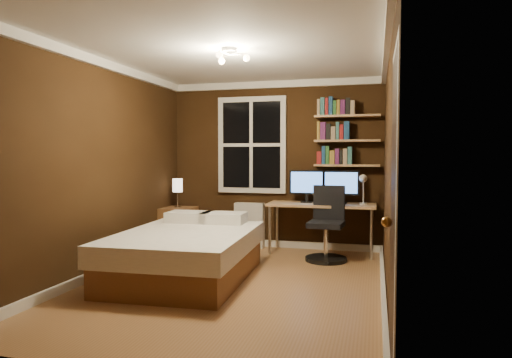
% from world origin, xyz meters
% --- Properties ---
extents(floor, '(4.20, 4.20, 0.00)m').
position_xyz_m(floor, '(0.00, 0.00, 0.00)').
color(floor, '#92623A').
rests_on(floor, ground).
extents(wall_back, '(3.20, 0.04, 2.50)m').
position_xyz_m(wall_back, '(0.00, 2.10, 1.25)').
color(wall_back, black).
rests_on(wall_back, ground).
extents(wall_left, '(0.04, 4.20, 2.50)m').
position_xyz_m(wall_left, '(-1.60, 0.00, 1.25)').
color(wall_left, black).
rests_on(wall_left, ground).
extents(wall_right, '(0.04, 4.20, 2.50)m').
position_xyz_m(wall_right, '(1.60, 0.00, 1.25)').
color(wall_right, black).
rests_on(wall_right, ground).
extents(ceiling, '(3.20, 4.20, 0.02)m').
position_xyz_m(ceiling, '(0.00, 0.00, 2.50)').
color(ceiling, white).
rests_on(ceiling, wall_back).
extents(window, '(1.06, 0.06, 1.46)m').
position_xyz_m(window, '(-0.35, 2.06, 1.55)').
color(window, silver).
rests_on(window, wall_back).
extents(door, '(0.03, 0.82, 2.05)m').
position_xyz_m(door, '(1.59, -1.55, 1.02)').
color(door, black).
rests_on(door, ground).
extents(door_knob, '(0.06, 0.06, 0.06)m').
position_xyz_m(door_knob, '(1.55, -1.85, 1.00)').
color(door_knob, '#BF833C').
rests_on(door_knob, door).
extents(ceiling_fixture, '(0.44, 0.44, 0.18)m').
position_xyz_m(ceiling_fixture, '(0.00, -0.10, 2.40)').
color(ceiling_fixture, beige).
rests_on(ceiling_fixture, ceiling).
extents(bookshelf_lower, '(0.92, 0.22, 0.03)m').
position_xyz_m(bookshelf_lower, '(1.08, 1.98, 1.25)').
color(bookshelf_lower, '#A2744E').
rests_on(bookshelf_lower, wall_back).
extents(books_row_lower, '(0.48, 0.16, 0.23)m').
position_xyz_m(books_row_lower, '(1.08, 1.98, 1.38)').
color(books_row_lower, maroon).
rests_on(books_row_lower, bookshelf_lower).
extents(bookshelf_middle, '(0.92, 0.22, 0.03)m').
position_xyz_m(bookshelf_middle, '(1.08, 1.98, 1.60)').
color(bookshelf_middle, '#A2744E').
rests_on(bookshelf_middle, wall_back).
extents(books_row_middle, '(0.42, 0.16, 0.23)m').
position_xyz_m(books_row_middle, '(1.08, 1.98, 1.73)').
color(books_row_middle, navy).
rests_on(books_row_middle, bookshelf_middle).
extents(bookshelf_upper, '(0.92, 0.22, 0.03)m').
position_xyz_m(bookshelf_upper, '(1.08, 1.98, 1.95)').
color(bookshelf_upper, '#A2744E').
rests_on(bookshelf_upper, wall_back).
extents(books_row_upper, '(0.54, 0.16, 0.23)m').
position_xyz_m(books_row_upper, '(1.08, 1.98, 2.08)').
color(books_row_upper, '#29612B').
rests_on(books_row_upper, bookshelf_upper).
extents(bed, '(1.50, 2.02, 0.67)m').
position_xyz_m(bed, '(-0.58, 0.10, 0.28)').
color(bed, brown).
rests_on(bed, ground).
extents(nightstand, '(0.51, 0.51, 0.61)m').
position_xyz_m(nightstand, '(-1.39, 1.65, 0.30)').
color(nightstand, brown).
rests_on(nightstand, ground).
extents(bedside_lamp, '(0.15, 0.15, 0.43)m').
position_xyz_m(bedside_lamp, '(-1.39, 1.65, 0.83)').
color(bedside_lamp, '#F5E6CC').
rests_on(bedside_lamp, nightstand).
extents(radiator, '(0.45, 0.16, 0.67)m').
position_xyz_m(radiator, '(-0.36, 1.98, 0.34)').
color(radiator, beige).
rests_on(radiator, ground).
extents(desk, '(1.50, 0.56, 0.71)m').
position_xyz_m(desk, '(0.74, 1.80, 0.65)').
color(desk, '#A2744E').
rests_on(desk, ground).
extents(monitor_left, '(0.51, 0.12, 0.47)m').
position_xyz_m(monitor_left, '(0.52, 1.87, 0.95)').
color(monitor_left, black).
rests_on(monitor_left, desk).
extents(monitor_right, '(0.51, 0.12, 0.47)m').
position_xyz_m(monitor_right, '(1.01, 1.87, 0.95)').
color(monitor_right, black).
rests_on(monitor_right, desk).
extents(desk_lamp, '(0.14, 0.32, 0.44)m').
position_xyz_m(desk_lamp, '(1.32, 1.73, 0.93)').
color(desk_lamp, silver).
rests_on(desk_lamp, desk).
extents(office_chair, '(0.54, 0.54, 0.99)m').
position_xyz_m(office_chair, '(0.86, 1.40, 0.37)').
color(office_chair, black).
rests_on(office_chair, ground).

